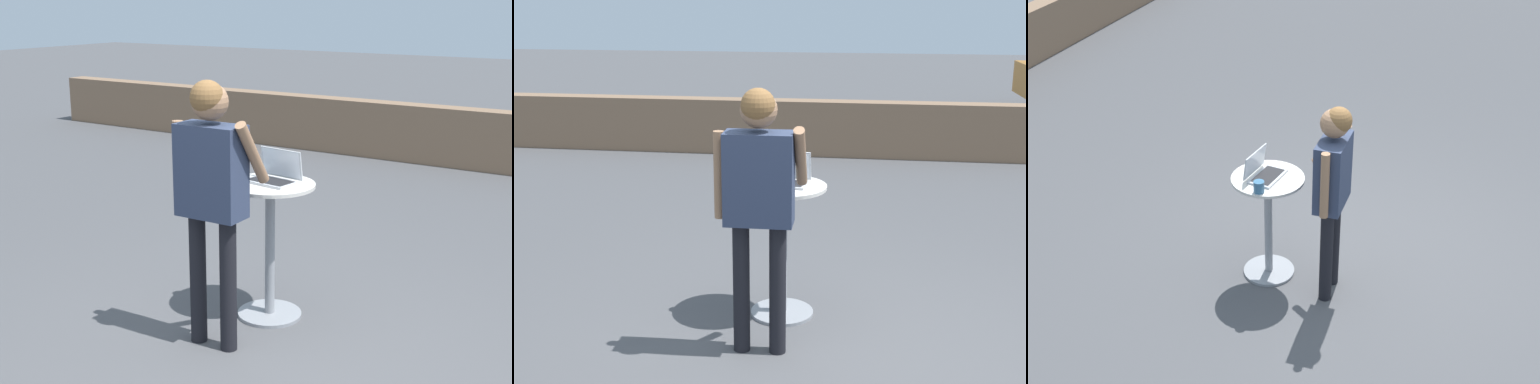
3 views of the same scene
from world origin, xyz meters
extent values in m
plane|color=#4C4C4F|center=(0.00, 0.00, 0.00)|extent=(50.00, 50.00, 0.00)
cylinder|color=gray|center=(-0.48, 0.83, 0.01)|extent=(0.46, 0.46, 0.03)
cylinder|color=gray|center=(-0.48, 0.83, 0.50)|extent=(0.07, 0.07, 0.94)
cylinder|color=beige|center=(-0.48, 0.83, 0.98)|extent=(0.63, 0.63, 0.02)
cube|color=#B7BABF|center=(-0.48, 0.83, 1.00)|extent=(0.38, 0.26, 0.02)
cube|color=black|center=(-0.48, 0.83, 1.01)|extent=(0.33, 0.21, 0.00)
cube|color=#B7BABF|center=(-0.47, 0.95, 1.11)|extent=(0.35, 0.09, 0.21)
cube|color=white|center=(-0.47, 0.94, 1.11)|extent=(0.32, 0.08, 0.18)
cylinder|color=#336084|center=(-0.73, 0.81, 1.04)|extent=(0.09, 0.09, 0.10)
torus|color=#336084|center=(-0.67, 0.81, 1.04)|extent=(0.04, 0.01, 0.04)
cylinder|color=black|center=(-0.68, 0.24, 0.45)|extent=(0.11, 0.11, 0.89)
cylinder|color=black|center=(-0.44, 0.24, 0.45)|extent=(0.11, 0.11, 0.89)
cube|color=#2D3851|center=(-0.56, 0.24, 1.19)|extent=(0.44, 0.23, 0.59)
sphere|color=#936B4C|center=(-0.56, 0.24, 1.62)|extent=(0.23, 0.23, 0.23)
sphere|color=brown|center=(-0.56, 0.21, 1.65)|extent=(0.21, 0.21, 0.21)
cylinder|color=#936B4C|center=(-0.81, 0.24, 1.20)|extent=(0.07, 0.07, 0.56)
cylinder|color=#936B4C|center=(-0.31, 0.33, 1.31)|extent=(0.08, 0.33, 0.43)
camera|label=1|loc=(2.01, -3.23, 2.22)|focal=50.00mm
camera|label=2|loc=(0.14, -3.99, 2.30)|focal=50.00mm
camera|label=3|loc=(-5.38, -1.03, 3.96)|focal=50.00mm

